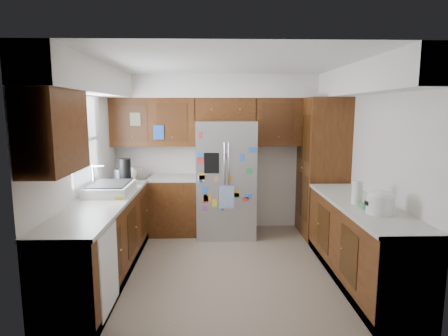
{
  "coord_description": "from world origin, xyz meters",
  "views": [
    {
      "loc": [
        -0.2,
        -4.56,
        1.97
      ],
      "look_at": [
        -0.05,
        0.35,
        1.2
      ],
      "focal_mm": 30.0,
      "sensor_mm": 36.0,
      "label": 1
    }
  ],
  "objects": [
    {
      "name": "fridge_top_items",
      "position": [
        -0.16,
        1.43,
        2.27
      ],
      "size": [
        0.66,
        0.3,
        0.27
      ],
      "color": "#2225B8",
      "rests_on": "bridge_cabinet"
    },
    {
      "name": "left_counter_run",
      "position": [
        -1.36,
        0.03,
        0.43
      ],
      "size": [
        1.36,
        3.2,
        0.92
      ],
      "color": "#45200D",
      "rests_on": "ground"
    },
    {
      "name": "left_counter_clutter",
      "position": [
        -1.47,
        0.84,
        1.05
      ],
      "size": [
        0.34,
        0.87,
        0.38
      ],
      "color": "black",
      "rests_on": "left_counter_run"
    },
    {
      "name": "fridge",
      "position": [
        -0.0,
        1.2,
        0.9
      ],
      "size": [
        0.9,
        0.79,
        1.8
      ],
      "color": "#A7A7AC",
      "rests_on": "ground"
    },
    {
      "name": "paper_towel",
      "position": [
        1.42,
        -0.51,
        1.05
      ],
      "size": [
        0.12,
        0.12,
        0.27
      ],
      "primitive_type": "cylinder",
      "color": "white",
      "rests_on": "right_counter_run"
    },
    {
      "name": "rice_cooker",
      "position": [
        1.5,
        -0.91,
        1.05
      ],
      "size": [
        0.28,
        0.27,
        0.24
      ],
      "color": "white",
      "rests_on": "right_counter_run"
    },
    {
      "name": "room_shell",
      "position": [
        -0.11,
        0.36,
        1.82
      ],
      "size": [
        3.64,
        3.24,
        2.52
      ],
      "color": "silver",
      "rests_on": "ground"
    },
    {
      "name": "pantry",
      "position": [
        1.5,
        1.15,
        1.07
      ],
      "size": [
        0.6,
        0.9,
        2.15
      ],
      "primitive_type": "cube",
      "color": "#45200D",
      "rests_on": "ground"
    },
    {
      "name": "sink_assembly",
      "position": [
        -1.5,
        0.1,
        0.99
      ],
      "size": [
        0.52,
        0.7,
        0.37
      ],
      "color": "white",
      "rests_on": "left_counter_run"
    },
    {
      "name": "floor",
      "position": [
        0.0,
        0.0,
        0.0
      ],
      "size": [
        3.6,
        3.6,
        0.0
      ],
      "primitive_type": "plane",
      "color": "gray",
      "rests_on": "ground"
    },
    {
      "name": "right_counter_run",
      "position": [
        1.5,
        -0.47,
        0.42
      ],
      "size": [
        0.63,
        2.25,
        0.92
      ],
      "color": "#45200D",
      "rests_on": "ground"
    },
    {
      "name": "bridge_cabinet",
      "position": [
        0.0,
        1.43,
        1.98
      ],
      "size": [
        0.96,
        0.34,
        0.35
      ],
      "primitive_type": "cube",
      "color": "#45200D",
      "rests_on": "fridge"
    }
  ]
}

